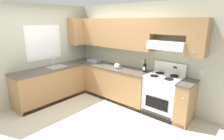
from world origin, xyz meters
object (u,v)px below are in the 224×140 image
Objects in this scene: stove at (163,95)px; paper_towel_roll at (117,66)px; wine_bottle at (145,67)px; bowl at (94,61)px.

stove reaches higher than paper_towel_roll.
wine_bottle is 1.78m from bowl.
paper_towel_roll is (-0.72, -0.16, -0.06)m from wine_bottle.
bowl is at bearing 179.66° from wine_bottle.
stove is 2.36m from bowl.
stove is at bearing 4.47° from paper_towel_roll.
paper_towel_roll is (1.06, -0.17, 0.04)m from bowl.
wine_bottle reaches higher than bowl.
stove is at bearing -6.44° from wine_bottle.
bowl is 1.07m from paper_towel_roll.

